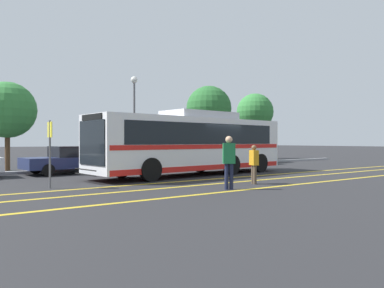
{
  "coord_description": "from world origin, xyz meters",
  "views": [
    {
      "loc": [
        -12.02,
        -15.01,
        1.69
      ],
      "look_at": [
        -1.13,
        0.18,
        1.55
      ],
      "focal_mm": 35.0,
      "sensor_mm": 36.0,
      "label": 1
    }
  ],
  "objects": [
    {
      "name": "tree_2",
      "position": [
        -8.15,
        8.61,
        3.48
      ],
      "size": [
        3.23,
        3.23,
        5.1
      ],
      "color": "#513823",
      "rests_on": "ground_plane"
    },
    {
      "name": "lane_strip_1",
      "position": [
        -1.13,
        -3.55,
        0.0
      ],
      "size": [
        30.75,
        0.2,
        0.01
      ],
      "primitive_type": "cube",
      "rotation": [
        0.0,
        0.0,
        1.57
      ],
      "color": "gold",
      "rests_on": "ground_plane"
    },
    {
      "name": "pedestrian_1",
      "position": [
        -1.47,
        -4.48,
        0.86
      ],
      "size": [
        0.34,
        0.47,
        1.54
      ],
      "rotation": [
        0.0,
        0.0,
        4.38
      ],
      "color": "brown",
      "rests_on": "ground_plane"
    },
    {
      "name": "lane_strip_0",
      "position": [
        -1.13,
        -2.02,
        0.0
      ],
      "size": [
        30.75,
        0.2,
        0.01
      ],
      "primitive_type": "cube",
      "rotation": [
        0.0,
        0.0,
        1.57
      ],
      "color": "gold",
      "rests_on": "ground_plane"
    },
    {
      "name": "bus_stop_sign",
      "position": [
        -8.37,
        -1.17,
        1.54
      ],
      "size": [
        0.07,
        0.4,
        2.44
      ],
      "rotation": [
        0.0,
        0.0,
        1.66
      ],
      "color": "#59595E",
      "rests_on": "ground_plane"
    },
    {
      "name": "tree_1",
      "position": [
        13.73,
        10.56,
        4.5
      ],
      "size": [
        3.5,
        3.5,
        6.26
      ],
      "color": "#513823",
      "rests_on": "ground_plane"
    },
    {
      "name": "curb_strip",
      "position": [
        -1.13,
        5.79,
        0.07
      ],
      "size": [
        38.75,
        0.36,
        0.15
      ],
      "primitive_type": "cube",
      "color": "#99999E",
      "rests_on": "ground_plane"
    },
    {
      "name": "parked_car_1",
      "position": [
        -5.82,
        4.62,
        0.72
      ],
      "size": [
        4.75,
        2.32,
        1.43
      ],
      "rotation": [
        0.0,
        0.0,
        1.65
      ],
      "color": "navy",
      "rests_on": "ground_plane"
    },
    {
      "name": "lane_strip_2",
      "position": [
        -1.13,
        -5.56,
        0.0
      ],
      "size": [
        30.75,
        0.2,
        0.01
      ],
      "primitive_type": "cube",
      "rotation": [
        0.0,
        0.0,
        1.57
      ],
      "color": "gold",
      "rests_on": "ground_plane"
    },
    {
      "name": "transit_bus",
      "position": [
        -1.12,
        0.18,
        1.62
      ],
      "size": [
        11.23,
        3.51,
        3.18
      ],
      "rotation": [
        0.0,
        0.0,
        1.66
      ],
      "color": "silver",
      "rests_on": "ground_plane"
    },
    {
      "name": "parked_car_2",
      "position": [
        0.77,
        4.8,
        0.71
      ],
      "size": [
        4.87,
        2.07,
        1.39
      ],
      "rotation": [
        0.0,
        0.0,
        -1.49
      ],
      "color": "#335B33",
      "rests_on": "ground_plane"
    },
    {
      "name": "ground_plane",
      "position": [
        0.0,
        0.0,
        0.0
      ],
      "size": [
        220.0,
        220.0,
        0.0
      ],
      "primitive_type": "plane",
      "color": "#262628"
    },
    {
      "name": "parked_car_3",
      "position": [
        6.99,
        4.58,
        0.7
      ],
      "size": [
        4.57,
        1.96,
        1.41
      ],
      "rotation": [
        0.0,
        0.0,
        1.61
      ],
      "color": "silver",
      "rests_on": "ground_plane"
    },
    {
      "name": "pedestrian_0",
      "position": [
        -3.37,
        -5.16,
        1.08
      ],
      "size": [
        0.47,
        0.41,
        1.87
      ],
      "rotation": [
        0.0,
        0.0,
        2.57
      ],
      "color": "#191E38",
      "rests_on": "ground_plane"
    },
    {
      "name": "tree_0",
      "position": [
        6.67,
        8.73,
        4.32
      ],
      "size": [
        3.65,
        3.65,
        6.16
      ],
      "color": "#513823",
      "rests_on": "ground_plane"
    },
    {
      "name": "street_lamp",
      "position": [
        -1.05,
        6.68,
        3.96
      ],
      "size": [
        0.43,
        0.43,
        5.85
      ],
      "color": "#59595E",
      "rests_on": "ground_plane"
    }
  ]
}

